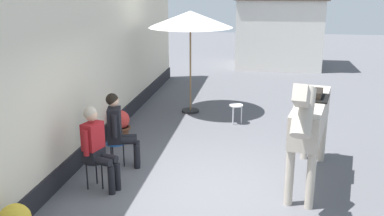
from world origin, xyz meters
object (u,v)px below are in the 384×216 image
Objects in this scene: flower_planter_farthest at (120,124)px; cafe_parasol at (190,20)px; spare_stool_white at (236,107)px; seated_visitor_near at (96,144)px; saddled_horse_center at (310,117)px; seated_visitor_far at (118,127)px.

flower_planter_farthest is 0.25× the size of cafe_parasol.
seated_visitor_near is at bearing -117.72° from spare_stool_white.
spare_stool_white is at bearing 32.33° from flower_planter_farthest.
saddled_horse_center is (3.36, 0.73, 0.38)m from seated_visitor_near.
cafe_parasol reaches higher than seated_visitor_far.
seated_visitor_near is 4.31m from spare_stool_white.
flower_planter_farthest is (-0.44, 1.41, -0.44)m from seated_visitor_far.
seated_visitor_far is 4.06m from cafe_parasol.
seated_visitor_far is at bearing -100.85° from cafe_parasol.
cafe_parasol reaches higher than flower_planter_farthest.
seated_visitor_near is at bearing -80.80° from flower_planter_farthest.
spare_stool_white is (1.93, 2.91, -0.38)m from seated_visitor_far.
flower_planter_farthest is (-3.74, 1.57, -0.82)m from saddled_horse_center.
saddled_horse_center is at bearing 12.31° from seated_visitor_near.
seated_visitor_near is 4.89m from cafe_parasol.
cafe_parasol is at bearing 124.12° from saddled_horse_center.
saddled_horse_center is at bearing -2.67° from seated_visitor_far.
saddled_horse_center is at bearing -55.88° from cafe_parasol.
saddled_horse_center is (3.30, -0.15, 0.38)m from seated_visitor_far.
seated_visitor_far reaches higher than flower_planter_farthest.
spare_stool_white is (2.00, 3.80, -0.38)m from seated_visitor_near.
seated_visitor_near is 0.89m from seated_visitor_far.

